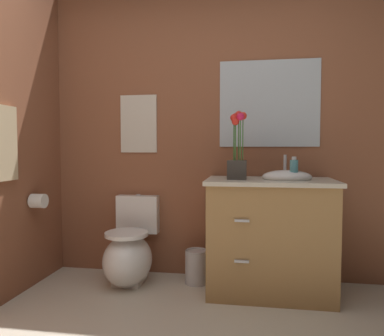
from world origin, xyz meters
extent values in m
cube|color=brown|center=(0.20, 1.74, 1.25)|extent=(4.01, 0.05, 2.50)
ellipsoid|color=white|center=(-0.55, 1.39, 0.20)|extent=(0.38, 0.48, 0.40)
cube|color=white|center=(-0.55, 1.44, 0.09)|extent=(0.22, 0.26, 0.18)
cube|color=white|center=(-0.55, 1.68, 0.52)|extent=(0.36, 0.13, 0.32)
cylinder|color=white|center=(-0.55, 1.37, 0.42)|extent=(0.34, 0.34, 0.03)
cylinder|color=#B7B7BC|center=(-0.55, 1.68, 0.68)|extent=(0.04, 0.04, 0.02)
cube|color=#9E7242|center=(0.55, 1.41, 0.41)|extent=(0.90, 0.52, 0.83)
cube|color=beige|center=(0.55, 1.41, 0.84)|extent=(0.94, 0.56, 0.03)
ellipsoid|color=white|center=(0.67, 1.41, 0.88)|extent=(0.36, 0.26, 0.10)
cylinder|color=#B7B7BC|center=(0.67, 1.57, 0.95)|extent=(0.02, 0.02, 0.18)
cube|color=#B7B7BC|center=(0.35, 1.14, 0.60)|extent=(0.10, 0.02, 0.02)
cube|color=#B7B7BC|center=(0.35, 1.14, 0.31)|extent=(0.10, 0.02, 0.02)
cube|color=#38332D|center=(0.30, 1.37, 0.93)|extent=(0.14, 0.14, 0.14)
cylinder|color=#386B2D|center=(0.34, 1.37, 1.16)|extent=(0.01, 0.01, 0.33)
sphere|color=red|center=(0.34, 1.37, 1.32)|extent=(0.06, 0.06, 0.06)
cylinder|color=#386B2D|center=(0.31, 1.39, 1.17)|extent=(0.01, 0.01, 0.34)
sphere|color=red|center=(0.31, 1.39, 1.33)|extent=(0.06, 0.06, 0.06)
cylinder|color=#386B2D|center=(0.29, 1.40, 1.16)|extent=(0.01, 0.01, 0.32)
sphere|color=red|center=(0.29, 1.40, 1.32)|extent=(0.06, 0.06, 0.06)
cylinder|color=#386B2D|center=(0.28, 1.37, 1.15)|extent=(0.01, 0.01, 0.31)
sphere|color=red|center=(0.28, 1.37, 1.31)|extent=(0.06, 0.06, 0.06)
cylinder|color=#386B2D|center=(0.29, 1.35, 1.14)|extent=(0.01, 0.01, 0.28)
sphere|color=red|center=(0.29, 1.35, 1.28)|extent=(0.06, 0.06, 0.06)
cylinder|color=#386B2D|center=(0.33, 1.34, 1.16)|extent=(0.01, 0.01, 0.32)
sphere|color=#E01E51|center=(0.33, 1.34, 1.32)|extent=(0.06, 0.06, 0.06)
cylinder|color=teal|center=(0.71, 1.36, 0.93)|extent=(0.06, 0.06, 0.15)
cylinder|color=#B7B7BC|center=(0.71, 1.36, 1.02)|extent=(0.03, 0.03, 0.02)
cylinder|color=#B7B7BC|center=(-0.02, 1.52, 0.13)|extent=(0.18, 0.18, 0.26)
torus|color=#B7B7BC|center=(-0.02, 1.52, 0.27)|extent=(0.18, 0.18, 0.01)
cube|color=beige|center=(-0.55, 1.71, 1.30)|extent=(0.32, 0.01, 0.49)
cube|color=#B2BCC6|center=(0.55, 1.71, 1.45)|extent=(0.80, 0.01, 0.70)
cube|color=tan|center=(-1.27, 0.93, 1.12)|extent=(0.03, 0.28, 0.52)
cylinder|color=white|center=(-1.22, 1.24, 0.68)|extent=(0.11, 0.11, 0.11)
camera|label=1|loc=(0.40, -1.30, 1.09)|focal=33.71mm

